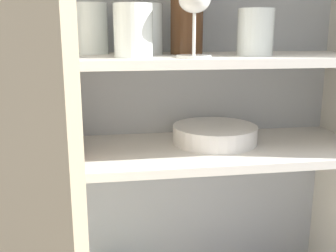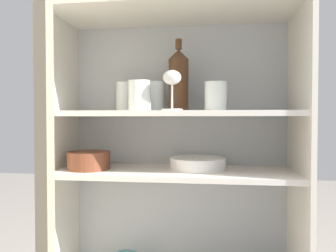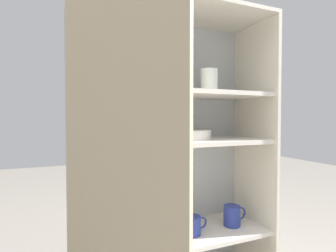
{
  "view_description": "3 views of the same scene",
  "coord_description": "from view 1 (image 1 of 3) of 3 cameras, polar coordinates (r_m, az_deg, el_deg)",
  "views": [
    {
      "loc": [
        -0.19,
        -0.77,
        1.01
      ],
      "look_at": [
        -0.04,
        0.18,
        0.78
      ],
      "focal_mm": 42.0,
      "sensor_mm": 36.0,
      "label": 1
    },
    {
      "loc": [
        0.13,
        -1.09,
        0.93
      ],
      "look_at": [
        -0.03,
        0.16,
        0.9
      ],
      "focal_mm": 35.0,
      "sensor_mm": 36.0,
      "label": 2
    },
    {
      "loc": [
        -0.5,
        -0.95,
        0.83
      ],
      "look_at": [
        -0.04,
        0.13,
        0.8
      ],
      "focal_mm": 28.0,
      "sensor_mm": 36.0,
      "label": 3
    }
  ],
  "objects": [
    {
      "name": "shelf_board_middle",
      "position": [
        0.98,
        2.34,
        -3.69
      ],
      "size": [
        0.9,
        0.31,
        0.02
      ],
      "primitive_type": "cube",
      "color": "silver"
    },
    {
      "name": "cupboard_back_panel",
      "position": [
        1.15,
        0.72,
        -4.13
      ],
      "size": [
        0.94,
        0.02,
        1.33
      ],
      "primitive_type": "cube",
      "color": "#B2B7BC",
      "rests_on": "ground_plane"
    },
    {
      "name": "tumbler_glass_0",
      "position": [
        0.86,
        -5.04,
        13.6
      ],
      "size": [
        0.08,
        0.08,
        0.11
      ],
      "color": "white",
      "rests_on": "shelf_board_upper"
    },
    {
      "name": "tumbler_glass_2",
      "position": [
        0.98,
        -3.19,
        13.83
      ],
      "size": [
        0.08,
        0.08,
        0.12
      ],
      "color": "white",
      "rests_on": "shelf_board_upper"
    },
    {
      "name": "mixing_bowl_large",
      "position": [
        0.94,
        -17.77,
        -2.18
      ],
      "size": [
        0.16,
        0.16,
        0.07
      ],
      "color": "brown",
      "rests_on": "shelf_board_middle"
    },
    {
      "name": "plate_stack_white",
      "position": [
        1.03,
        6.79,
        -1.16
      ],
      "size": [
        0.22,
        0.22,
        0.04
      ],
      "color": "white",
      "rests_on": "shelf_board_middle"
    },
    {
      "name": "wine_bottle",
      "position": [
        0.98,
        2.78,
        17.62
      ],
      "size": [
        0.08,
        0.08,
        0.28
      ],
      "color": "#4C2D19",
      "rests_on": "shelf_board_upper"
    },
    {
      "name": "shelf_board_upper",
      "position": [
        0.94,
        2.47,
        9.62
      ],
      "size": [
        0.9,
        0.31,
        0.02
      ],
      "primitive_type": "cube",
      "color": "silver"
    },
    {
      "name": "tumbler_glass_3",
      "position": [
        1.01,
        -11.05,
        13.69
      ],
      "size": [
        0.08,
        0.08,
        0.12
      ],
      "color": "white",
      "rests_on": "shelf_board_upper"
    },
    {
      "name": "wine_glass_0",
      "position": [
        0.85,
        3.61,
        16.73
      ],
      "size": [
        0.08,
        0.08,
        0.14
      ],
      "color": "white",
      "rests_on": "shelf_board_upper"
    },
    {
      "name": "tumbler_glass_1",
      "position": [
        0.94,
        12.56,
        13.13
      ],
      "size": [
        0.08,
        0.08,
        0.1
      ],
      "color": "white",
      "rests_on": "shelf_board_upper"
    }
  ]
}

